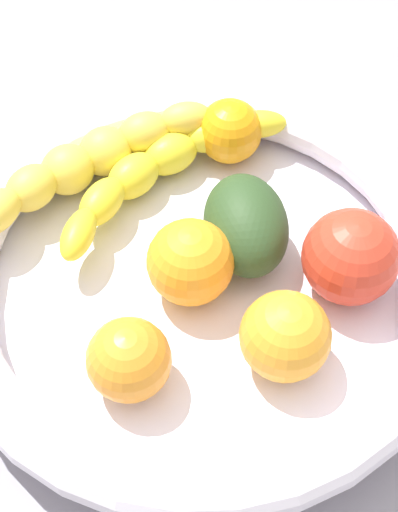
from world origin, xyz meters
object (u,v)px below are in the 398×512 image
object	(u,v)px
banana_draped_left	(159,168)
fruit_bowl	(199,275)
orange_mid_right	(129,360)
banana_draped_right	(90,161)
orange_rear	(286,336)
orange_front	(230,131)
avocado_dark	(248,227)
orange_mid_left	(189,260)
tomato_red	(351,257)

from	to	relation	value
banana_draped_left	fruit_bowl	bearing A→B (deg)	157.75
orange_mid_right	banana_draped_right	bearing A→B (deg)	-28.04
banana_draped_right	orange_mid_right	distance (cm)	17.36
orange_rear	fruit_bowl	bearing A→B (deg)	0.51
orange_front	avocado_dark	world-z (taller)	avocado_dark
banana_draped_left	orange_front	world-z (taller)	orange_front
fruit_bowl	banana_draped_left	bearing A→B (deg)	-22.25
banana_draped_right	avocado_dark	bearing A→B (deg)	-160.09
orange_mid_left	orange_front	bearing A→B (deg)	-54.59
orange_rear	tomato_red	distance (cm)	7.54
fruit_bowl	banana_draped_left	xyz separation A→B (cm)	(8.66, -3.54, 1.48)
banana_draped_right	tomato_red	world-z (taller)	tomato_red
banana_draped_left	tomato_red	bearing A→B (deg)	-165.80
banana_draped_left	avocado_dark	xyz separation A→B (cm)	(-8.93, -0.81, 0.57)
fruit_bowl	tomato_red	world-z (taller)	tomato_red
tomato_red	avocado_dark	distance (cm)	7.35
banana_draped_right	banana_draped_left	bearing A→B (deg)	-134.28
banana_draped_right	tomato_red	distance (cm)	20.70
orange_front	avocado_dark	xyz separation A→B (cm)	(-8.13, 5.67, 0.26)
banana_draped_left	banana_draped_right	distance (cm)	5.25
avocado_dark	tomato_red	bearing A→B (deg)	-154.78
banana_draped_right	tomato_red	size ratio (longest dim) A/B	3.15
fruit_bowl	orange_front	world-z (taller)	orange_front
tomato_red	fruit_bowl	bearing A→B (deg)	47.31
orange_front	orange_mid_right	distance (cm)	21.36
tomato_red	orange_rear	bearing A→B (deg)	100.29
banana_draped_right	orange_mid_left	xyz separation A→B (cm)	(-12.12, 0.57, 0.25)
banana_draped_right	avocado_dark	distance (cm)	13.38
orange_front	orange_mid_right	world-z (taller)	orange_mid_right
orange_mid_left	orange_mid_right	world-z (taller)	orange_mid_left
fruit_bowl	banana_draped_left	world-z (taller)	banana_draped_left
orange_front	avocado_dark	distance (cm)	9.91
tomato_red	avocado_dark	bearing A→B (deg)	25.22
orange_front	orange_mid_left	size ratio (longest dim) A/B	0.85
banana_draped_right	avocado_dark	world-z (taller)	avocado_dark
tomato_red	orange_mid_left	bearing A→B (deg)	49.31
orange_mid_left	banana_draped_left	bearing A→B (deg)	-26.97
avocado_dark	orange_rear	bearing A→B (deg)	151.78
orange_front	banana_draped_right	bearing A→B (deg)	66.49
orange_mid_left	banana_draped_right	bearing A→B (deg)	-2.67
banana_draped_right	orange_mid_right	world-z (taller)	orange_mid_right
orange_mid_left	tomato_red	distance (cm)	10.88
orange_front	tomato_red	xyz separation A→B (cm)	(-14.76, 2.54, 0.76)
banana_draped_right	orange_front	world-z (taller)	orange_front
orange_front	orange_mid_left	bearing A→B (deg)	125.41
orange_mid_right	banana_draped_left	bearing A→B (deg)	-45.57
fruit_bowl	orange_rear	size ratio (longest dim) A/B	6.03
banana_draped_right	orange_rear	xyz separation A→B (cm)	(-20.56, -0.28, 0.19)
avocado_dark	fruit_bowl	bearing A→B (deg)	86.50
orange_mid_right	avocado_dark	world-z (taller)	avocado_dark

